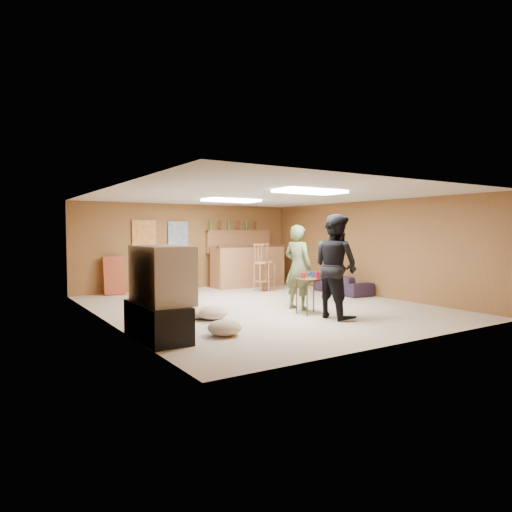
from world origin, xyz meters
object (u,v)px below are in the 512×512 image
tv_body (162,274)px  person_black (335,266)px  bar_counter (248,266)px  tray_table (311,296)px  person_olive (298,267)px  sofa (343,284)px

tv_body → person_black: 3.09m
bar_counter → tray_table: (-1.20, -4.11, -0.23)m
person_olive → sofa: (2.28, 1.17, -0.58)m
person_black → sofa: 3.23m
sofa → tray_table: 2.94m
tv_body → tray_table: size_ratio=1.70×
tv_body → tray_table: bearing=6.6°
person_olive → bar_counter: bearing=-32.9°
tray_table → sofa: bearing=35.3°
person_olive → tray_table: size_ratio=2.50×
bar_counter → person_olive: 3.75m
bar_counter → sofa: bearing=-63.5°
tv_body → person_black: (3.09, -0.16, -0.00)m
tv_body → person_olive: size_ratio=0.68×
bar_counter → person_black: bearing=-103.0°
tray_table → person_black: bearing=-75.2°
tv_body → person_olive: 3.19m
sofa → tray_table: bearing=130.9°
tv_body → sofa: bearing=20.9°
person_olive → person_black: bearing=164.7°
bar_counter → person_black: person_black is taller
person_black → sofa: size_ratio=1.15×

